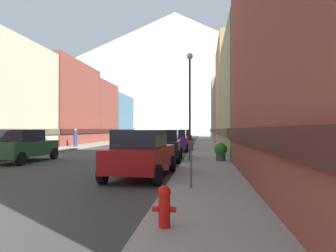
{
  "coord_description": "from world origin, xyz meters",
  "views": [
    {
      "loc": [
        6.11,
        -4.04,
        1.8
      ],
      "look_at": [
        0.94,
        40.21,
        2.29
      ],
      "focal_mm": 32.8,
      "sensor_mm": 36.0,
      "label": 1
    }
  ],
  "objects_px": {
    "car_right_2": "(176,140)",
    "potted_plant_2": "(221,151)",
    "car_right_0": "(142,153)",
    "car_left_1": "(23,146)",
    "parking_meter_near": "(191,157)",
    "streetlamp_right": "(190,90)",
    "potted_plant_1": "(42,142)",
    "car_right_1": "(164,145)",
    "potted_plant_0": "(27,144)",
    "pedestrian_0": "(30,142)",
    "fire_hydrant_near": "(164,205)",
    "pedestrian_1": "(75,138)",
    "car_right_3": "(183,137)"
  },
  "relations": [
    {
      "from": "car_left_1",
      "to": "potted_plant_1",
      "type": "xyz_separation_m",
      "value": [
        -3.2,
        7.84,
        -0.15
      ]
    },
    {
      "from": "car_right_3",
      "to": "pedestrian_0",
      "type": "distance_m",
      "value": 17.33
    },
    {
      "from": "parking_meter_near",
      "to": "potted_plant_1",
      "type": "bearing_deg",
      "value": 130.22
    },
    {
      "from": "car_right_1",
      "to": "potted_plant_0",
      "type": "relative_size",
      "value": 4.36
    },
    {
      "from": "streetlamp_right",
      "to": "parking_meter_near",
      "type": "bearing_deg",
      "value": -87.21
    },
    {
      "from": "potted_plant_1",
      "to": "pedestrian_1",
      "type": "height_order",
      "value": "pedestrian_1"
    },
    {
      "from": "fire_hydrant_near",
      "to": "potted_plant_1",
      "type": "relative_size",
      "value": 0.64
    },
    {
      "from": "car_right_0",
      "to": "pedestrian_1",
      "type": "distance_m",
      "value": 19.88
    },
    {
      "from": "fire_hydrant_near",
      "to": "potted_plant_0",
      "type": "height_order",
      "value": "potted_plant_0"
    },
    {
      "from": "potted_plant_0",
      "to": "potted_plant_1",
      "type": "distance_m",
      "value": 2.26
    },
    {
      "from": "car_right_0",
      "to": "parking_meter_near",
      "type": "height_order",
      "value": "car_right_0"
    },
    {
      "from": "fire_hydrant_near",
      "to": "parking_meter_near",
      "type": "bearing_deg",
      "value": 85.08
    },
    {
      "from": "car_right_1",
      "to": "potted_plant_1",
      "type": "xyz_separation_m",
      "value": [
        -10.8,
        6.02,
        -0.15
      ]
    },
    {
      "from": "car_right_0",
      "to": "fire_hydrant_near",
      "type": "height_order",
      "value": "car_right_0"
    },
    {
      "from": "car_left_1",
      "to": "car_right_2",
      "type": "bearing_deg",
      "value": 51.92
    },
    {
      "from": "car_right_2",
      "to": "potted_plant_2",
      "type": "relative_size",
      "value": 4.69
    },
    {
      "from": "car_right_1",
      "to": "fire_hydrant_near",
      "type": "distance_m",
      "value": 12.65
    },
    {
      "from": "pedestrian_1",
      "to": "streetlamp_right",
      "type": "bearing_deg",
      "value": -45.11
    },
    {
      "from": "parking_meter_near",
      "to": "pedestrian_1",
      "type": "xyz_separation_m",
      "value": [
        -12.0,
        19.85,
        -0.07
      ]
    },
    {
      "from": "parking_meter_near",
      "to": "fire_hydrant_near",
      "type": "bearing_deg",
      "value": -94.92
    },
    {
      "from": "car_right_0",
      "to": "potted_plant_0",
      "type": "relative_size",
      "value": 4.37
    },
    {
      "from": "car_right_0",
      "to": "pedestrian_0",
      "type": "distance_m",
      "value": 13.74
    },
    {
      "from": "potted_plant_1",
      "to": "fire_hydrant_near",
      "type": "bearing_deg",
      "value": -56.15
    },
    {
      "from": "car_right_2",
      "to": "parking_meter_near",
      "type": "relative_size",
      "value": 3.35
    },
    {
      "from": "potted_plant_2",
      "to": "potted_plant_1",
      "type": "bearing_deg",
      "value": 152.36
    },
    {
      "from": "car_right_1",
      "to": "fire_hydrant_near",
      "type": "height_order",
      "value": "car_right_1"
    },
    {
      "from": "potted_plant_1",
      "to": "potted_plant_2",
      "type": "xyz_separation_m",
      "value": [
        14.0,
        -7.33,
        -0.09
      ]
    },
    {
      "from": "fire_hydrant_near",
      "to": "streetlamp_right",
      "type": "relative_size",
      "value": 0.12
    },
    {
      "from": "fire_hydrant_near",
      "to": "potted_plant_0",
      "type": "distance_m",
      "value": 20.51
    },
    {
      "from": "pedestrian_1",
      "to": "car_right_0",
      "type": "bearing_deg",
      "value": -59.64
    },
    {
      "from": "potted_plant_2",
      "to": "parking_meter_near",
      "type": "bearing_deg",
      "value": -99.17
    },
    {
      "from": "pedestrian_0",
      "to": "pedestrian_1",
      "type": "relative_size",
      "value": 0.96
    },
    {
      "from": "car_right_0",
      "to": "car_left_1",
      "type": "bearing_deg",
      "value": 149.11
    },
    {
      "from": "car_left_1",
      "to": "car_right_3",
      "type": "distance_m",
      "value": 20.4
    },
    {
      "from": "car_right_1",
      "to": "car_right_3",
      "type": "height_order",
      "value": "same"
    },
    {
      "from": "car_right_0",
      "to": "potted_plant_1",
      "type": "distance_m",
      "value": 16.43
    },
    {
      "from": "potted_plant_2",
      "to": "pedestrian_0",
      "type": "bearing_deg",
      "value": 161.95
    },
    {
      "from": "car_right_1",
      "to": "pedestrian_0",
      "type": "distance_m",
      "value": 10.49
    },
    {
      "from": "car_right_0",
      "to": "potted_plant_2",
      "type": "bearing_deg",
      "value": 57.61
    },
    {
      "from": "parking_meter_near",
      "to": "pedestrian_0",
      "type": "bearing_deg",
      "value": 134.85
    },
    {
      "from": "car_left_1",
      "to": "fire_hydrant_near",
      "type": "relative_size",
      "value": 6.28
    },
    {
      "from": "car_right_2",
      "to": "fire_hydrant_near",
      "type": "xyz_separation_m",
      "value": [
        1.65,
        -20.42,
        -0.37
      ]
    },
    {
      "from": "potted_plant_0",
      "to": "streetlamp_right",
      "type": "xyz_separation_m",
      "value": [
        12.35,
        -4.61,
        3.28
      ]
    },
    {
      "from": "potted_plant_2",
      "to": "pedestrian_1",
      "type": "distance_m",
      "value": 17.95
    },
    {
      "from": "potted_plant_0",
      "to": "streetlamp_right",
      "type": "bearing_deg",
      "value": -20.47
    },
    {
      "from": "pedestrian_0",
      "to": "potted_plant_1",
      "type": "bearing_deg",
      "value": 103.97
    },
    {
      "from": "parking_meter_near",
      "to": "streetlamp_right",
      "type": "height_order",
      "value": "streetlamp_right"
    },
    {
      "from": "car_right_1",
      "to": "potted_plant_1",
      "type": "bearing_deg",
      "value": 150.84
    },
    {
      "from": "car_right_2",
      "to": "potted_plant_2",
      "type": "distance_m",
      "value": 9.74
    },
    {
      "from": "pedestrian_1",
      "to": "streetlamp_right",
      "type": "distance_m",
      "value": 16.72
    }
  ]
}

